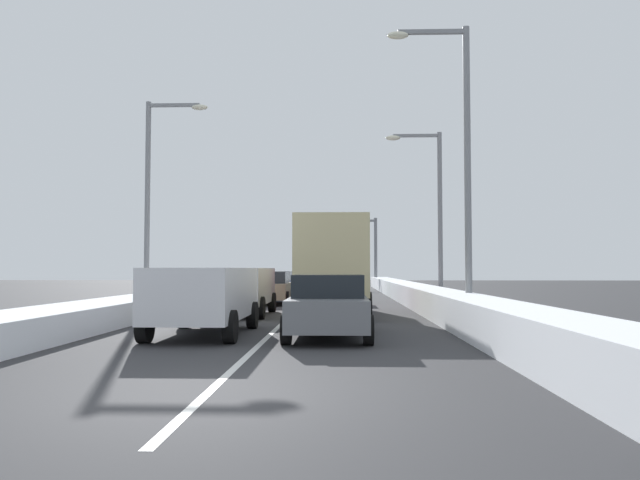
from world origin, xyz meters
The scene contains 16 objects.
ground_plane centered at (0.00, 18.76, 0.00)m, with size 121.96×121.96×0.00m, color #333335.
lane_stripe_between_right_lane_and_center_lane centered at (0.00, 23.45, 0.00)m, with size 0.14×51.60×0.01m, color silver.
snow_bank_right_shoulder centered at (5.30, 23.45, 0.44)m, with size 1.43×51.60×0.89m, color white.
snow_bank_left_shoulder centered at (-5.30, 23.45, 0.34)m, with size 2.06×51.60×0.67m, color white.
sedan_gray_right_lane_nearest centered at (1.47, 6.93, 0.76)m, with size 2.00×4.50×1.51m.
box_truck_right_lane_second centered at (1.48, 13.98, 1.90)m, with size 2.53×7.20×3.36m.
sedan_black_right_lane_third centered at (1.61, 21.92, 0.76)m, with size 2.00×4.50×1.51m.
sedan_green_right_lane_fourth centered at (1.64, 28.07, 0.76)m, with size 2.00×4.50×1.51m.
suv_white_center_lane_nearest centered at (-1.63, 7.31, 1.02)m, with size 2.16×4.90×1.67m.
suv_silver_center_lane_second centered at (-1.81, 13.82, 1.02)m, with size 2.16×4.90×1.67m.
sedan_tan_center_lane_third centered at (-1.54, 20.73, 0.76)m, with size 2.00×4.50×1.51m.
sedan_navy_center_lane_fourth centered at (-1.81, 26.31, 0.76)m, with size 2.00×4.50×1.51m.
traffic_light_gantry centered at (2.57, 46.90, 4.50)m, with size 7.54×0.47×6.20m.
street_lamp_right_near centered at (5.51, 11.73, 5.57)m, with size 2.66×0.36×9.47m.
street_lamp_right_mid centered at (6.11, 21.11, 4.87)m, with size 2.66×0.36×8.13m.
street_lamp_left_mid centered at (-6.09, 17.73, 5.21)m, with size 2.66×0.36×8.78m.
Camera 1 is at (1.76, -7.89, 1.65)m, focal length 34.42 mm.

